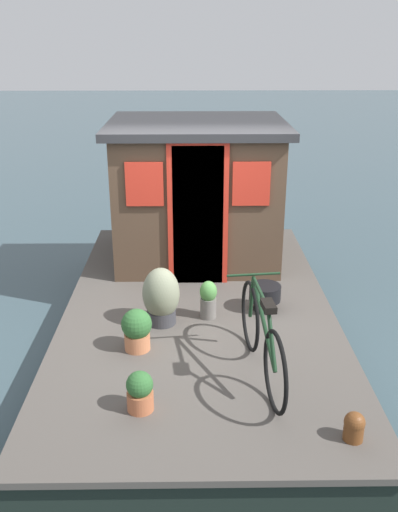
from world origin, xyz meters
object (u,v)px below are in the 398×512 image
object	(u,v)px
potted_plant_sage	(208,299)
mooring_bollard	(354,426)
houseboat_cabin	(197,191)
bicycle	(262,338)
potted_plant_rosemary	(140,391)
potted_plant_geranium	(161,297)
charcoal_grill	(265,294)
potted_plant_thyme	(137,329)

from	to	relation	value
potted_plant_sage	mooring_bollard	size ratio (longest dim) A/B	1.78
houseboat_cabin	potted_plant_sage	distance (m)	1.93
bicycle	potted_plant_rosemary	xyz separation A→B (m)	(-0.49, 1.04, -0.21)
bicycle	potted_plant_geranium	bearing A→B (deg)	43.27
potted_plant_geranium	potted_plant_sage	size ratio (longest dim) A/B	1.48
potted_plant_sage	potted_plant_rosemary	bearing A→B (deg)	159.34
houseboat_cabin	charcoal_grill	size ratio (longest dim) A/B	6.46
bicycle	potted_plant_sage	xyz separation A→B (m)	(1.12, 0.44, -0.16)
potted_plant_thyme	potted_plant_sage	world-z (taller)	same
potted_plant_thyme	bicycle	bearing A→B (deg)	-111.96
houseboat_cabin	potted_plant_rosemary	distance (m)	3.52
potted_plant_geranium	charcoal_grill	size ratio (longest dim) A/B	1.79
charcoal_grill	potted_plant_thyme	bearing A→B (deg)	121.42
houseboat_cabin	mooring_bollard	xyz separation A→B (m)	(-3.79, -1.15, -0.81)
potted_plant_geranium	potted_plant_sage	bearing A→B (deg)	-76.45
potted_plant_thyme	charcoal_grill	world-z (taller)	potted_plant_thyme
houseboat_cabin	mooring_bollard	bearing A→B (deg)	-163.17
potted_plant_sage	charcoal_grill	bearing A→B (deg)	-75.10
houseboat_cabin	potted_plant_thyme	bearing A→B (deg)	165.95
charcoal_grill	potted_plant_rosemary	bearing A→B (deg)	145.07
potted_plant_rosemary	potted_plant_geranium	bearing A→B (deg)	-4.03
potted_plant_sage	potted_plant_thyme	bearing A→B (deg)	132.53
houseboat_cabin	charcoal_grill	distance (m)	1.93
bicycle	potted_plant_geranium	world-z (taller)	bicycle
bicycle	houseboat_cabin	bearing A→B (deg)	10.46
potted_plant_thyme	potted_plant_rosemary	distance (m)	0.96
potted_plant_thyme	mooring_bollard	bearing A→B (deg)	-127.33
houseboat_cabin	potted_plant_sage	bearing A→B (deg)	-176.82
mooring_bollard	potted_plant_rosemary	bearing A→B (deg)	76.68
potted_plant_geranium	charcoal_grill	xyz separation A→B (m)	(0.29, -1.13, -0.11)
bicycle	mooring_bollard	xyz separation A→B (m)	(-0.88, -0.61, -0.26)
houseboat_cabin	potted_plant_sage	xyz separation A→B (m)	(-1.80, -0.10, -0.71)
potted_plant_rosemary	charcoal_grill	distance (m)	2.16
potted_plant_rosemary	mooring_bollard	world-z (taller)	potted_plant_rosemary
charcoal_grill	mooring_bollard	distance (m)	2.21
potted_plant_thyme	potted_plant_sage	size ratio (longest dim) A/B	1.00
charcoal_grill	bicycle	bearing A→B (deg)	171.38
mooring_bollard	potted_plant_sage	bearing A→B (deg)	27.68
houseboat_cabin	bicycle	size ratio (longest dim) A/B	1.38
charcoal_grill	mooring_bollard	size ratio (longest dim) A/B	1.48
potted_plant_thyme	potted_plant_sage	distance (m)	0.97
potted_plant_geranium	potted_plant_sage	distance (m)	0.52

